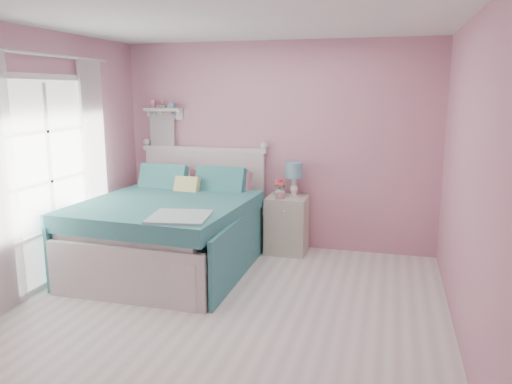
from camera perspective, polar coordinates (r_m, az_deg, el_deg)
The scene contains 12 objects.
floor at distance 4.61m, azimuth -4.17°, elevation -14.16°, with size 4.50×4.50×0.00m, color silver.
room_shell at distance 4.17m, azimuth -4.49°, elevation 5.84°, with size 4.50×4.50×4.50m.
bed at distance 5.81m, azimuth -9.55°, elevation -4.38°, with size 1.82×2.24×1.27m.
nightstand at distance 6.24m, azimuth 3.56°, elevation -3.74°, with size 0.49×0.48×0.71m.
table_lamp at distance 6.16m, azimuth 4.37°, elevation 2.21°, with size 0.21×0.21×0.42m.
vase at distance 6.15m, azimuth 2.73°, elevation 0.08°, with size 0.13×0.13×0.14m, color silver.
teacup at distance 6.04m, azimuth 2.76°, elevation -0.46°, with size 0.09×0.09×0.07m, color tan.
roses at distance 6.12m, azimuth 2.71°, elevation 1.08°, with size 0.14×0.11×0.12m.
wall_shelf at distance 6.77m, azimuth -10.52°, elevation 9.12°, with size 0.50×0.15×0.25m.
hanging_dress at distance 6.79m, azimuth -10.65°, elevation 6.29°, with size 0.34×0.03×0.72m, color white.
french_door at distance 5.55m, azimuth -22.47°, elevation 1.09°, with size 0.04×1.32×2.16m.
curtain_far at distance 6.10m, azimuth -17.94°, elevation 3.28°, with size 0.04×0.40×2.32m, color white.
Camera 1 is at (1.40, -3.91, 1.99)m, focal length 35.00 mm.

